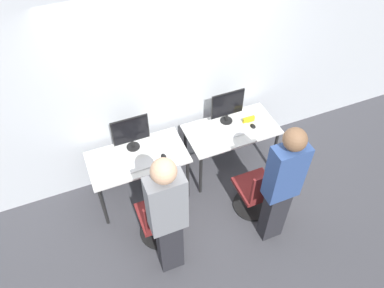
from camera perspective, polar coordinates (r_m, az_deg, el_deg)
ground_plane at (r=4.94m, az=0.55°, el=-7.98°), size 20.00×20.00×0.00m
wall_back at (r=4.42m, az=-3.12°, el=10.12°), size 12.00×0.05×2.80m
desk_left at (r=4.51m, az=-8.21°, el=-2.65°), size 1.16×0.62×0.73m
monitor_left at (r=4.38m, az=-9.31°, el=1.81°), size 0.44×0.16×0.46m
keyboard_left at (r=4.35m, az=-7.81°, el=-3.14°), size 0.43×0.17×0.02m
mouse_left at (r=4.40m, az=-4.34°, el=-1.90°), size 0.06×0.09×0.03m
office_chair_left at (r=4.35m, az=-4.94°, el=-11.49°), size 0.48×0.48×0.86m
person_left at (r=3.63m, az=-3.75°, el=-10.87°), size 0.36×0.23×1.75m
desk_right at (r=4.81m, az=5.99°, el=1.61°), size 1.16×0.62×0.73m
monitor_right at (r=4.69m, az=5.44°, el=5.80°), size 0.44×0.16×0.46m
keyboard_right at (r=4.70m, az=6.48°, el=1.84°), size 0.43×0.17×0.02m
mouse_right at (r=4.80m, az=9.28°, el=2.72°), size 0.06×0.09×0.03m
office_chair_right at (r=4.62m, az=9.87°, el=-7.32°), size 0.48×0.48×0.86m
person_right at (r=3.97m, az=13.57°, el=-6.01°), size 0.36×0.23×1.73m
placard_right at (r=4.85m, az=8.64°, el=3.70°), size 0.16×0.03×0.08m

